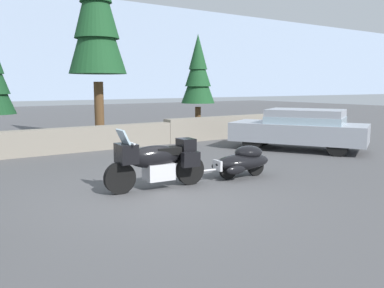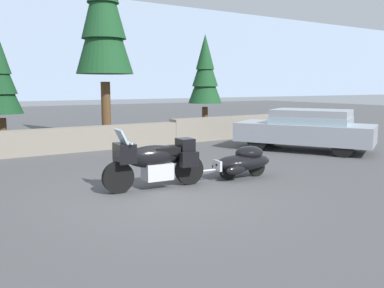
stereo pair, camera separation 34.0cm
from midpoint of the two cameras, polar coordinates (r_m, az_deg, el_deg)
name	(u,v)px [view 2 (the right image)]	position (r m, az deg, el deg)	size (l,w,h in m)	color
ground_plane	(162,195)	(8.39, -3.09, -7.14)	(80.00, 80.00, 0.00)	#4C4C4F
stone_guard_wall	(90,138)	(14.45, -13.29, 0.84)	(24.00, 0.53, 0.93)	gray
touring_motorcycle	(155,160)	(8.80, -4.10, -2.27)	(2.31, 0.85, 1.33)	black
car_shaped_trailer	(243,161)	(9.96, 8.09, -2.34)	(2.22, 0.85, 0.76)	black
sedan_at_right_edge	(306,128)	(14.54, 16.25, 2.12)	(3.79, 4.82, 1.41)	black
pine_tree_tall	(103,10)	(17.12, -11.66, 17.78)	(2.25, 2.25, 8.19)	brown
pine_tree_secondary	(0,78)	(14.97, -24.58, 8.36)	(1.37, 1.37, 3.94)	brown
pine_tree_far_right	(205,73)	(18.20, 2.37, 9.87)	(1.47, 1.47, 4.43)	brown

